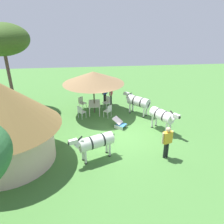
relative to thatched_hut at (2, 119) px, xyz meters
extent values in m
plane|color=#447836|center=(1.75, -5.83, -2.23)|extent=(36.00, 36.00, 0.00)
cylinder|color=beige|center=(0.00, 0.00, -1.30)|extent=(4.27, 4.27, 1.87)
cylinder|color=#4D4435|center=(5.12, -4.24, -1.12)|extent=(0.10, 0.10, 2.21)
cone|color=olive|center=(5.12, -4.24, 0.38)|extent=(4.19, 4.19, 0.81)
cube|color=silver|center=(5.12, -4.24, -1.51)|extent=(1.45, 0.84, 0.04)
cylinder|color=silver|center=(4.48, -3.88, -1.88)|extent=(0.06, 0.06, 0.70)
cylinder|color=silver|center=(5.78, -3.92, -1.88)|extent=(0.06, 0.06, 0.70)
cylinder|color=silver|center=(4.46, -4.57, -1.88)|extent=(0.06, 0.06, 0.70)
cylinder|color=silver|center=(5.77, -4.60, -1.88)|extent=(0.06, 0.06, 0.70)
cube|color=silver|center=(4.35, -3.37, -1.78)|extent=(0.61, 0.61, 0.04)
cube|color=silver|center=(4.22, -3.23, -1.55)|extent=(0.36, 0.32, 0.45)
cylinder|color=silver|center=(4.61, -3.38, -2.00)|extent=(0.04, 0.04, 0.45)
cylinder|color=silver|center=(4.33, -3.63, -2.00)|extent=(0.04, 0.04, 0.45)
cylinder|color=silver|center=(4.37, -3.11, -2.00)|extent=(0.04, 0.04, 0.45)
cylinder|color=silver|center=(4.09, -3.37, -2.00)|extent=(0.04, 0.04, 0.45)
cube|color=white|center=(4.34, -5.11, -1.78)|extent=(0.61, 0.61, 0.04)
cube|color=white|center=(4.21, -5.25, -1.55)|extent=(0.35, 0.32, 0.45)
cylinder|color=white|center=(4.32, -4.85, -2.00)|extent=(0.04, 0.04, 0.45)
cylinder|color=white|center=(4.60, -5.10, -2.00)|extent=(0.04, 0.04, 0.45)
cylinder|color=white|center=(4.08, -5.12, -2.00)|extent=(0.04, 0.04, 0.45)
cylinder|color=white|center=(4.36, -5.37, -2.00)|extent=(0.04, 0.04, 0.45)
cube|color=silver|center=(5.85, -5.16, -1.78)|extent=(0.61, 0.60, 0.04)
cube|color=silver|center=(5.96, -5.30, -1.55)|extent=(0.37, 0.31, 0.45)
cylinder|color=silver|center=(5.59, -5.13, -2.00)|extent=(0.04, 0.04, 0.45)
cylinder|color=silver|center=(5.88, -4.90, -2.00)|extent=(0.04, 0.04, 0.45)
cylinder|color=silver|center=(5.81, -5.41, -2.00)|extent=(0.04, 0.04, 0.45)
cylinder|color=silver|center=(6.11, -5.18, -2.00)|extent=(0.04, 0.04, 0.45)
cube|color=silver|center=(5.91, -3.39, -1.78)|extent=(0.61, 0.61, 0.04)
cube|color=silver|center=(6.04, -3.25, -1.55)|extent=(0.35, 0.33, 0.45)
cylinder|color=silver|center=(5.93, -3.65, -2.00)|extent=(0.04, 0.04, 0.45)
cylinder|color=silver|center=(5.65, -3.39, -2.00)|extent=(0.04, 0.04, 0.45)
cylinder|color=silver|center=(6.17, -3.39, -2.00)|extent=(0.04, 0.04, 0.45)
cylinder|color=silver|center=(5.90, -3.13, -2.00)|extent=(0.04, 0.04, 0.45)
cylinder|color=black|center=(6.78, -5.16, -1.81)|extent=(0.12, 0.12, 0.83)
cylinder|color=black|center=(6.67, -5.06, -1.81)|extent=(0.12, 0.12, 0.83)
cube|color=blue|center=(6.73, -5.11, -1.10)|extent=(0.47, 0.46, 0.59)
cylinder|color=beige|center=(6.91, -5.28, -1.09)|extent=(0.09, 0.09, 0.55)
cylinder|color=beige|center=(6.54, -4.94, -1.09)|extent=(0.09, 0.09, 0.55)
sphere|color=beige|center=(6.73, -5.11, -0.67)|extent=(0.23, 0.23, 0.23)
cylinder|color=black|center=(6.51, -5.57, -1.83)|extent=(0.12, 0.12, 0.80)
cylinder|color=black|center=(6.65, -5.60, -1.83)|extent=(0.12, 0.12, 0.80)
cube|color=#B93241|center=(6.58, -5.59, -1.14)|extent=(0.47, 0.30, 0.57)
cylinder|color=beige|center=(6.34, -5.53, -1.13)|extent=(0.08, 0.08, 0.54)
cylinder|color=beige|center=(6.82, -5.65, -1.13)|extent=(0.08, 0.08, 0.54)
sphere|color=beige|center=(6.58, -5.59, -0.73)|extent=(0.22, 0.22, 0.22)
cylinder|color=black|center=(-0.61, -7.51, -1.80)|extent=(0.12, 0.12, 0.85)
cylinder|color=black|center=(-0.57, -7.65, -1.80)|extent=(0.12, 0.12, 0.85)
cube|color=gold|center=(-0.59, -7.58, -1.08)|extent=(0.34, 0.50, 0.60)
cylinder|color=#E4BB8D|center=(-0.66, -7.33, -1.06)|extent=(0.09, 0.09, 0.57)
cylinder|color=#E4BB8D|center=(-0.51, -7.83, -1.06)|extent=(0.09, 0.09, 0.57)
sphere|color=#E4BB8D|center=(-0.59, -7.58, -0.64)|extent=(0.23, 0.23, 0.23)
cube|color=teal|center=(2.68, -5.84, -2.01)|extent=(0.75, 0.75, 0.03)
cube|color=white|center=(2.85, -5.62, -1.78)|extent=(0.74, 0.74, 0.33)
cube|color=silver|center=(2.92, -5.95, -2.12)|extent=(0.40, 0.50, 0.22)
cube|color=silver|center=(2.51, -5.63, -2.12)|extent=(0.40, 0.50, 0.22)
cylinder|color=silver|center=(2.13, -8.19, -1.22)|extent=(1.59, 1.31, 0.65)
cylinder|color=black|center=(2.39, -8.04, -1.22)|extent=(0.41, 0.61, 0.66)
cylinder|color=black|center=(1.91, -8.33, -1.22)|extent=(0.41, 0.61, 0.66)
cylinder|color=silver|center=(1.51, -8.57, -1.04)|extent=(0.61, 0.53, 0.50)
cube|color=silver|center=(1.27, -8.71, -0.88)|extent=(0.44, 0.36, 0.20)
cube|color=black|center=(1.11, -8.81, -0.91)|extent=(0.16, 0.16, 0.12)
cube|color=black|center=(1.51, -8.57, -0.84)|extent=(0.33, 0.22, 0.28)
cylinder|color=silver|center=(1.75, -8.63, -1.84)|extent=(0.11, 0.11, 0.77)
cylinder|color=black|center=(1.75, -8.63, -2.20)|extent=(0.13, 0.13, 0.06)
cylinder|color=silver|center=(1.56, -8.33, -1.84)|extent=(0.11, 0.11, 0.77)
cylinder|color=black|center=(1.56, -8.33, -2.20)|extent=(0.13, 0.13, 0.06)
cylinder|color=silver|center=(2.70, -8.06, -1.84)|extent=(0.11, 0.11, 0.77)
cylinder|color=black|center=(2.70, -8.06, -2.20)|extent=(0.13, 0.13, 0.06)
cylinder|color=silver|center=(2.52, -7.76, -1.84)|extent=(0.11, 0.11, 0.77)
cylinder|color=black|center=(2.52, -7.76, -2.20)|extent=(0.13, 0.13, 0.06)
cylinder|color=black|center=(2.81, -7.79, -1.32)|extent=(0.23, 0.16, 0.53)
cylinder|color=silver|center=(-0.29, -4.17, -1.28)|extent=(1.23, 1.81, 0.62)
cylinder|color=black|center=(-0.16, -4.48, -1.28)|extent=(0.62, 0.32, 0.64)
cylinder|color=black|center=(-0.40, -3.88, -1.28)|extent=(0.62, 0.32, 0.64)
cylinder|color=silver|center=(-0.61, -3.38, -1.10)|extent=(0.46, 0.60, 0.49)
cube|color=silver|center=(-0.72, -3.12, -0.94)|extent=(0.32, 0.44, 0.20)
cube|color=black|center=(-0.79, -2.95, -0.97)|extent=(0.16, 0.16, 0.12)
cube|color=black|center=(-0.61, -3.38, -0.90)|extent=(0.18, 0.35, 0.28)
cylinder|color=silver|center=(-0.69, -3.63, -1.87)|extent=(0.11, 0.11, 0.72)
cylinder|color=black|center=(-0.69, -3.63, -2.20)|extent=(0.13, 0.13, 0.06)
cylinder|color=silver|center=(-0.37, -3.50, -1.87)|extent=(0.11, 0.11, 0.72)
cylinder|color=black|center=(-0.37, -3.50, -2.20)|extent=(0.13, 0.13, 0.06)
cylinder|color=silver|center=(-0.20, -4.83, -1.87)|extent=(0.11, 0.11, 0.72)
cylinder|color=black|center=(-0.20, -4.83, -2.20)|extent=(0.13, 0.13, 0.06)
cylinder|color=silver|center=(0.12, -4.70, -1.87)|extent=(0.11, 0.11, 0.72)
cylinder|color=black|center=(0.12, -4.70, -2.20)|extent=(0.13, 0.13, 0.06)
cylinder|color=black|center=(0.06, -5.00, -1.38)|extent=(0.14, 0.24, 0.53)
cylinder|color=silver|center=(4.54, -7.30, -1.26)|extent=(1.55, 1.55, 0.66)
cylinder|color=black|center=(4.32, -7.51, -1.26)|extent=(0.54, 0.54, 0.68)
cylinder|color=black|center=(4.73, -7.11, -1.26)|extent=(0.54, 0.54, 0.68)
cylinder|color=silver|center=(5.08, -6.76, -1.08)|extent=(0.59, 0.59, 0.50)
cube|color=silver|center=(5.27, -6.56, -0.92)|extent=(0.41, 0.41, 0.20)
cube|color=black|center=(5.40, -6.44, -0.95)|extent=(0.17, 0.17, 0.12)
cube|color=black|center=(5.08, -6.76, -0.88)|extent=(0.29, 0.29, 0.28)
cylinder|color=silver|center=(4.82, -6.76, -1.87)|extent=(0.11, 0.11, 0.72)
cylinder|color=black|center=(4.82, -6.76, -2.20)|extent=(0.13, 0.13, 0.06)
cylinder|color=silver|center=(5.08, -7.02, -1.87)|extent=(0.11, 0.11, 0.72)
cylinder|color=black|center=(5.08, -7.02, -2.20)|extent=(0.13, 0.13, 0.06)
cylinder|color=silver|center=(4.00, -7.58, -1.87)|extent=(0.11, 0.11, 0.72)
cylinder|color=black|center=(4.00, -7.58, -2.20)|extent=(0.13, 0.13, 0.06)
cylinder|color=silver|center=(4.26, -7.84, -1.87)|extent=(0.11, 0.11, 0.72)
cylinder|color=black|center=(4.26, -7.84, -2.20)|extent=(0.13, 0.13, 0.06)
cylinder|color=black|center=(3.96, -7.87, -1.36)|extent=(0.20, 0.20, 0.53)
cylinder|color=brown|center=(6.62, 1.69, -0.23)|extent=(0.23, 0.23, 3.99)
ellipsoid|color=#34521D|center=(6.62, 1.69, 2.74)|extent=(3.58, 3.58, 2.15)
camera|label=1|loc=(-9.25, -3.98, 4.38)|focal=35.00mm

